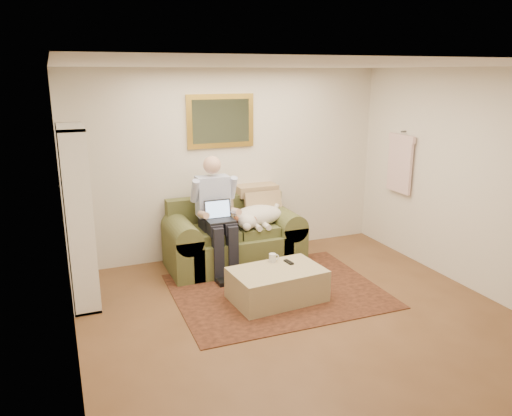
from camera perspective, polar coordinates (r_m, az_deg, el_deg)
room_shell at (r=5.08m, az=5.12°, el=1.05°), size 4.51×5.00×2.61m
rug at (r=6.08m, az=2.40°, el=-9.41°), size 2.44×1.96×0.01m
sofa at (r=6.77m, az=-2.59°, el=-3.98°), size 1.79×0.91×1.07m
seated_man at (r=6.41m, az=-4.41°, el=-0.97°), size 0.59×0.84×1.51m
laptop at (r=6.33m, az=-4.22°, el=-0.82°), size 0.35×0.28×0.25m
sleeping_dog at (r=6.69m, az=0.22°, el=-0.84°), size 0.74×0.46×0.27m
ottoman at (r=5.79m, az=2.41°, el=-8.74°), size 1.08×0.74×0.38m
coffee_mug at (r=5.91m, az=1.90°, el=-5.71°), size 0.08×0.08×0.10m
tv_remote at (r=5.90m, az=3.76°, el=-6.18°), size 0.07×0.16×0.02m
bookshelf at (r=5.83m, az=-19.67°, el=-0.98°), size 0.28×0.80×2.00m
wall_mirror at (r=6.86m, az=-4.06°, el=9.88°), size 0.94×0.04×0.72m
hanging_shirt at (r=7.27m, az=16.15°, el=5.25°), size 0.06×0.52×0.90m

